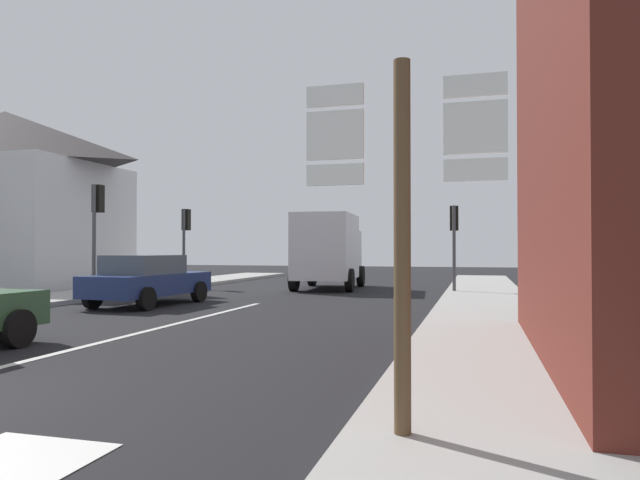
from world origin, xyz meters
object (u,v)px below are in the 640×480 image
traffic_light_near_left (97,215)px  route_sign_post (402,217)px  sedan_far (148,279)px  traffic_light_far_right (454,229)px  traffic_light_far_left (186,230)px  delivery_truck (328,249)px

traffic_light_near_left → route_sign_post: bearing=-44.9°
sedan_far → traffic_light_near_left: size_ratio=1.15×
sedan_far → traffic_light_far_right: traffic_light_far_right is taller
sedan_far → traffic_light_far_right: (8.51, 6.53, 1.62)m
traffic_light_far_right → traffic_light_far_left: bearing=177.1°
route_sign_post → traffic_light_far_right: traffic_light_far_right is taller
route_sign_post → traffic_light_near_left: (-11.35, 11.31, 0.86)m
route_sign_post → sedan_far: bearing=130.8°
sedan_far → traffic_light_far_left: (-2.64, 7.09, 1.72)m
traffic_light_near_left → sedan_far: bearing=-24.6°
sedan_far → traffic_light_far_left: size_ratio=1.28×
route_sign_post → traffic_light_far_left: 20.61m
sedan_far → traffic_light_far_left: traffic_light_far_left is taller
traffic_light_far_left → traffic_light_near_left: bearing=-90.0°
traffic_light_far_left → traffic_light_far_right: size_ratio=1.04×
delivery_truck → route_sign_post: 18.91m
delivery_truck → traffic_light_far_left: traffic_light_far_left is taller
traffic_light_far_left → traffic_light_near_left: traffic_light_near_left is taller
traffic_light_far_left → traffic_light_near_left: size_ratio=0.89×
traffic_light_far_right → sedan_far: bearing=-142.5°
delivery_truck → traffic_light_far_right: 5.39m
delivery_truck → route_sign_post: route_sign_post is taller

